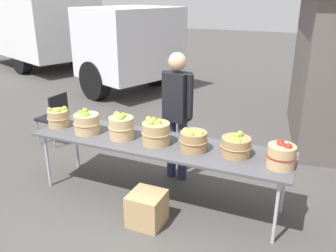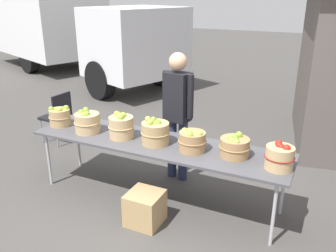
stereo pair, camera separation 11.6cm
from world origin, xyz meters
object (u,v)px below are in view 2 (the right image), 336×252
box_truck (62,22)px  apple_basket_green_1 (87,122)px  apple_basket_green_3 (155,132)px  produce_crate (145,208)px  apple_basket_green_0 (60,116)px  apple_basket_green_5 (234,146)px  apple_basket_green_4 (192,141)px  apple_basket_green_2 (121,126)px  market_table (157,145)px  apple_basket_red_0 (280,157)px  folding_chair (58,114)px  vendor_adult (178,108)px

box_truck → apple_basket_green_1: bearing=-25.9°
apple_basket_green_3 → produce_crate: apple_basket_green_3 is taller
apple_basket_green_0 → apple_basket_green_5: bearing=1.5°
apple_basket_green_5 → apple_basket_green_4: bearing=-172.3°
apple_basket_green_1 → apple_basket_green_2: size_ratio=1.05×
apple_basket_green_2 → box_truck: box_truck is taller
market_table → box_truck: (-6.06, 5.46, 0.77)m
apple_basket_green_4 → produce_crate: apple_basket_green_4 is taller
apple_basket_green_2 → apple_basket_green_5: size_ratio=0.95×
apple_basket_green_4 → apple_basket_green_5: 0.46m
apple_basket_green_3 → box_truck: bearing=137.8°
produce_crate → apple_basket_green_0: bearing=162.6°
apple_basket_green_1 → apple_basket_green_5: apple_basket_green_1 is taller
apple_basket_green_4 → produce_crate: 0.90m
market_table → apple_basket_red_0: 1.40m
apple_basket_green_5 → box_truck: box_truck is taller
apple_basket_green_1 → apple_basket_green_2: (0.48, 0.03, 0.01)m
folding_chair → market_table: bearing=72.9°
market_table → apple_basket_green_3: bearing=-94.3°
apple_basket_green_1 → apple_basket_green_3: bearing=2.4°
folding_chair → apple_basket_red_0: bearing=79.4°
apple_basket_green_0 → box_truck: bearing=130.2°
apple_basket_green_0 → produce_crate: size_ratio=0.78×
market_table → apple_basket_green_1: apple_basket_green_1 is taller
apple_basket_green_1 → market_table: bearing=4.7°
market_table → vendor_adult: 0.65m
apple_basket_red_0 → produce_crate: 1.53m
apple_basket_green_3 → apple_basket_red_0: apple_basket_green_3 is taller
vendor_adult → folding_chair: 2.34m
apple_basket_red_0 → box_truck: 9.30m
apple_basket_red_0 → folding_chair: size_ratio=0.35×
market_table → apple_basket_red_0: apple_basket_red_0 is taller
folding_chair → vendor_adult: bearing=86.8°
box_truck → produce_crate: bearing=-22.7°
apple_basket_green_3 → vendor_adult: vendor_adult is taller
market_table → box_truck: size_ratio=0.39×
apple_basket_green_5 → apple_basket_green_2: bearing=-177.0°
apple_basket_green_3 → folding_chair: 2.46m
apple_basket_green_2 → apple_basket_green_4: 0.91m
apple_basket_red_0 → vendor_adult: 1.54m
apple_basket_green_2 → box_truck: 7.88m
apple_basket_green_0 → apple_basket_green_1: apple_basket_green_1 is taller
apple_basket_green_4 → apple_basket_green_3: bearing=179.6°
box_truck → folding_chair: 6.04m
apple_basket_green_4 → market_table: bearing=174.9°
apple_basket_red_0 → apple_basket_green_2: bearing=179.4°
produce_crate → apple_basket_green_1: bearing=157.3°
apple_basket_green_2 → apple_basket_green_4: (0.91, 0.01, -0.02)m
apple_basket_green_0 → box_truck: 7.23m
apple_basket_green_1 → box_truck: (-5.12, 5.54, 0.61)m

